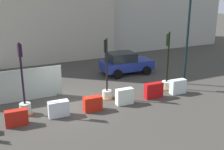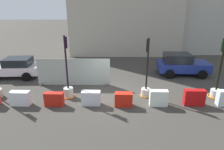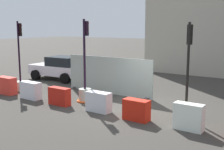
% 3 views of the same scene
% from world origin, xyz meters
% --- Properties ---
extents(ground_plane, '(120.00, 120.00, 0.00)m').
position_xyz_m(ground_plane, '(0.00, 0.00, 0.00)').
color(ground_plane, '#3D3934').
extents(traffic_light_0, '(0.70, 0.70, 3.68)m').
position_xyz_m(traffic_light_0, '(-6.75, -0.24, 0.62)').
color(traffic_light_0, '#B2B09E').
rests_on(traffic_light_0, ground_plane).
extents(traffic_light_1, '(0.75, 0.75, 3.74)m').
position_xyz_m(traffic_light_1, '(-2.36, -0.21, 0.70)').
color(traffic_light_1, '#AFB6A8').
rests_on(traffic_light_1, ground_plane).
extents(traffic_light_2, '(0.72, 0.72, 3.58)m').
position_xyz_m(traffic_light_2, '(2.35, -0.02, 0.71)').
color(traffic_light_2, beige).
rests_on(traffic_light_2, ground_plane).
extents(construction_barrier_0, '(1.15, 0.48, 0.88)m').
position_xyz_m(construction_barrier_0, '(-6.63, -1.24, 0.44)').
color(construction_barrier_0, red).
rests_on(construction_barrier_0, ground_plane).
extents(construction_barrier_1, '(1.10, 0.47, 0.81)m').
position_xyz_m(construction_barrier_1, '(-4.84, -1.24, 0.41)').
color(construction_barrier_1, silver).
rests_on(construction_barrier_1, ground_plane).
extents(construction_barrier_2, '(1.05, 0.41, 0.77)m').
position_xyz_m(construction_barrier_2, '(-2.93, -1.30, 0.39)').
color(construction_barrier_2, red).
rests_on(construction_barrier_2, ground_plane).
extents(construction_barrier_3, '(1.06, 0.47, 0.81)m').
position_xyz_m(construction_barrier_3, '(-0.88, -1.19, 0.40)').
color(construction_barrier_3, silver).
rests_on(construction_barrier_3, ground_plane).
extents(construction_barrier_4, '(0.98, 0.48, 0.78)m').
position_xyz_m(construction_barrier_4, '(0.92, -1.31, 0.39)').
color(construction_barrier_4, red).
rests_on(construction_barrier_4, ground_plane).
extents(construction_barrier_5, '(1.00, 0.42, 0.91)m').
position_xyz_m(construction_barrier_5, '(2.86, -1.26, 0.45)').
color(construction_barrier_5, white).
rests_on(construction_barrier_5, ground_plane).
extents(car_white_van, '(3.99, 2.29, 1.50)m').
position_xyz_m(car_white_van, '(-7.17, 3.34, 0.76)').
color(car_white_van, silver).
rests_on(car_white_van, ground_plane).
extents(site_fence_panel, '(5.00, 0.50, 1.88)m').
position_xyz_m(site_fence_panel, '(-2.37, 1.71, 0.91)').
color(site_fence_panel, '#97A79D').
rests_on(site_fence_panel, ground_plane).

